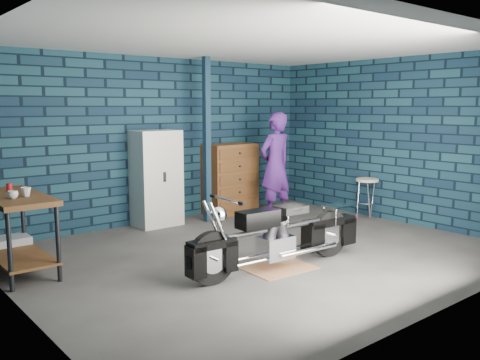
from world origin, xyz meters
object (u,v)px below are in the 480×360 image
at_px(locker, 157,178).
at_px(workbench, 17,234).
at_px(person, 275,165).
at_px(shop_stool, 367,199).
at_px(motorcycle, 279,230).
at_px(tool_chest, 231,179).
at_px(storage_bin, 8,249).

bearing_deg(locker, workbench, -157.28).
relative_size(person, shop_stool, 2.62).
relative_size(motorcycle, person, 1.16).
relative_size(workbench, locker, 0.91).
relative_size(workbench, tool_chest, 1.12).
xyz_separation_m(person, tool_chest, (-0.37, 0.77, -0.28)).
bearing_deg(locker, storage_bin, -167.85).
height_order(person, storage_bin, person).
bearing_deg(storage_bin, shop_stool, -13.57).
xyz_separation_m(storage_bin, tool_chest, (3.93, 0.52, 0.47)).
relative_size(person, locker, 1.18).
bearing_deg(shop_stool, storage_bin, 166.43).
height_order(motorcycle, shop_stool, motorcycle).
bearing_deg(motorcycle, locker, 93.24).
relative_size(workbench, motorcycle, 0.66).
bearing_deg(person, motorcycle, 46.30).
bearing_deg(shop_stool, locker, 148.78).
height_order(motorcycle, person, person).
bearing_deg(tool_chest, locker, 180.00).
bearing_deg(shop_stool, workbench, 171.53).
distance_m(storage_bin, locker, 2.55).
bearing_deg(workbench, storage_bin, 87.71).
bearing_deg(tool_chest, motorcycle, -118.04).
relative_size(storage_bin, tool_chest, 0.40).
xyz_separation_m(workbench, storage_bin, (0.02, 0.50, -0.30)).
height_order(storage_bin, shop_stool, shop_stool).
xyz_separation_m(person, storage_bin, (-4.30, 0.25, -0.75)).
bearing_deg(workbench, shop_stool, -8.47).
bearing_deg(workbench, tool_chest, 14.49).
bearing_deg(storage_bin, person, -3.29).
distance_m(workbench, person, 4.35).
bearing_deg(person, shop_stool, 135.53).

